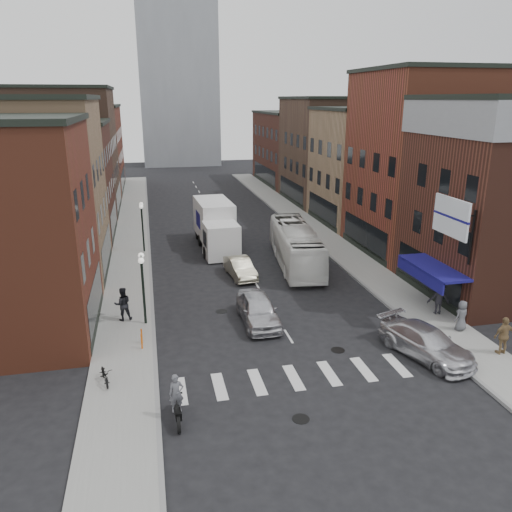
{
  "coord_description": "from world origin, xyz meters",
  "views": [
    {
      "loc": [
        -6.84,
        -22.04,
        12.09
      ],
      "look_at": [
        -0.59,
        6.41,
        2.85
      ],
      "focal_mm": 35.0,
      "sensor_mm": 36.0,
      "label": 1
    }
  ],
  "objects": [
    {
      "name": "ped_right_a",
      "position": [
        9.15,
        1.69,
        1.11
      ],
      "size": [
        1.36,
        0.91,
        1.92
      ],
      "primitive_type": "imported",
      "rotation": [
        0.0,
        0.0,
        2.88
      ],
      "color": "black",
      "rests_on": "sidewalk_right"
    },
    {
      "name": "ped_left_solo",
      "position": [
        -8.59,
        4.7,
        1.11
      ],
      "size": [
        1.0,
        0.66,
        1.93
      ],
      "primitive_type": "imported",
      "rotation": [
        0.0,
        0.0,
        3.28
      ],
      "color": "black",
      "rests_on": "sidewalk_left"
    },
    {
      "name": "sedan_left_far",
      "position": [
        -0.8,
        10.67,
        0.68
      ],
      "size": [
        1.86,
        4.26,
        1.36
      ],
      "primitive_type": "imported",
      "rotation": [
        0.0,
        0.0,
        0.1
      ],
      "color": "beige",
      "rests_on": "ground"
    },
    {
      "name": "parked_bicycle",
      "position": [
        -9.18,
        -1.86,
        0.55
      ],
      "size": [
        0.88,
        1.61,
        0.8
      ],
      "primitive_type": "imported",
      "rotation": [
        0.0,
        0.0,
        0.24
      ],
      "color": "black",
      "rests_on": "sidewalk_left"
    },
    {
      "name": "bldg_left_mid_a",
      "position": [
        -14.99,
        14.0,
        6.15
      ],
      "size": [
        10.3,
        10.2,
        12.3
      ],
      "color": "#9A7755",
      "rests_on": "ground"
    },
    {
      "name": "curb_right",
      "position": [
        7.0,
        22.0,
        0.0
      ],
      "size": [
        0.2,
        74.0,
        0.16
      ],
      "primitive_type": "cube",
      "color": "gray",
      "rests_on": "ground"
    },
    {
      "name": "bldg_left_far_a",
      "position": [
        -14.99,
        35.0,
        6.65
      ],
      "size": [
        10.3,
        12.2,
        13.3
      ],
      "color": "#4B3225",
      "rests_on": "ground"
    },
    {
      "name": "awning_blue",
      "position": [
        8.93,
        2.5,
        2.63
      ],
      "size": [
        1.8,
        5.0,
        0.78
      ],
      "color": "navy",
      "rests_on": "ground"
    },
    {
      "name": "bldg_left_mid_b",
      "position": [
        -14.99,
        24.0,
        5.15
      ],
      "size": [
        10.3,
        10.2,
        10.3
      ],
      "color": "#4E261C",
      "rests_on": "ground"
    },
    {
      "name": "transit_bus",
      "position": [
        3.78,
        12.4,
        1.52
      ],
      "size": [
        3.89,
        11.15,
        3.04
      ],
      "primitive_type": "imported",
      "rotation": [
        0.0,
        0.0,
        -0.12
      ],
      "color": "white",
      "rests_on": "ground"
    },
    {
      "name": "bike_rack",
      "position": [
        -7.6,
        1.3,
        0.55
      ],
      "size": [
        0.08,
        0.68,
        0.8
      ],
      "color": "#D8590C",
      "rests_on": "sidewalk_left"
    },
    {
      "name": "ped_right_c",
      "position": [
        9.17,
        -0.52,
        0.99
      ],
      "size": [
        0.93,
        0.74,
        1.68
      ],
      "primitive_type": "imported",
      "rotation": [
        0.0,
        0.0,
        3.42
      ],
      "color": "#57585E",
      "rests_on": "sidewalk_right"
    },
    {
      "name": "ped_right_b",
      "position": [
        9.6,
        -3.28,
        1.11
      ],
      "size": [
        1.16,
        0.63,
        1.92
      ],
      "primitive_type": "imported",
      "rotation": [
        0.0,
        0.0,
        3.2
      ],
      "color": "olive",
      "rests_on": "sidewalk_right"
    },
    {
      "name": "sidewalk_right",
      "position": [
        8.5,
        22.0,
        0.07
      ],
      "size": [
        3.0,
        74.0,
        0.15
      ],
      "primitive_type": "cube",
      "color": "gray",
      "rests_on": "ground"
    },
    {
      "name": "sedan_left_near",
      "position": [
        -1.22,
        3.0,
        0.82
      ],
      "size": [
        1.94,
        4.81,
        1.64
      ],
      "primitive_type": "imported",
      "rotation": [
        0.0,
        0.0,
        0.0
      ],
      "color": "silver",
      "rests_on": "ground"
    },
    {
      "name": "motorcycle_rider",
      "position": [
        -6.26,
        -5.13,
        0.97
      ],
      "size": [
        0.59,
        2.04,
        2.08
      ],
      "rotation": [
        0.0,
        0.0,
        0.05
      ],
      "color": "black",
      "rests_on": "ground"
    },
    {
      "name": "curb_car",
      "position": [
        5.93,
        -2.5,
        0.75
      ],
      "size": [
        3.58,
        5.55,
        1.5
      ],
      "primitive_type": "imported",
      "rotation": [
        0.0,
        0.0,
        0.31
      ],
      "color": "silver",
      "rests_on": "ground"
    },
    {
      "name": "bldg_right_mid_b",
      "position": [
        14.99,
        24.0,
        5.65
      ],
      "size": [
        10.3,
        10.2,
        11.3
      ],
      "color": "#9A7755",
      "rests_on": "ground"
    },
    {
      "name": "bldg_right_mid_a",
      "position": [
        15.0,
        14.0,
        7.15
      ],
      "size": [
        10.3,
        10.2,
        14.3
      ],
      "color": "brown",
      "rests_on": "ground"
    },
    {
      "name": "sidewalk_left",
      "position": [
        -8.5,
        22.0,
        0.07
      ],
      "size": [
        3.0,
        74.0,
        0.15
      ],
      "primitive_type": "cube",
      "color": "gray",
      "rests_on": "ground"
    },
    {
      "name": "box_truck",
      "position": [
        -1.44,
        18.12,
        1.9
      ],
      "size": [
        2.95,
        8.92,
        3.84
      ],
      "rotation": [
        0.0,
        0.0,
        0.05
      ],
      "color": "white",
      "rests_on": "ground"
    },
    {
      "name": "billboard_sign",
      "position": [
        8.59,
        0.5,
        6.13
      ],
      "size": [
        1.52,
        3.0,
        3.7
      ],
      "color": "black",
      "rests_on": "ground"
    },
    {
      "name": "bldg_right_far_a",
      "position": [
        14.99,
        35.0,
        6.15
      ],
      "size": [
        10.3,
        12.2,
        12.3
      ],
      "color": "#4B3225",
      "rests_on": "ground"
    },
    {
      "name": "bldg_left_far_b",
      "position": [
        -14.99,
        49.0,
        5.65
      ],
      "size": [
        10.3,
        16.2,
        11.3
      ],
      "color": "brown",
      "rests_on": "ground"
    },
    {
      "name": "curb_left",
      "position": [
        -7.0,
        22.0,
        0.0
      ],
      "size": [
        0.2,
        74.0,
        0.16
      ],
      "primitive_type": "cube",
      "color": "gray",
      "rests_on": "ground"
    },
    {
      "name": "ground",
      "position": [
        0.0,
        0.0,
        0.0
      ],
      "size": [
        160.0,
        160.0,
        0.0
      ],
      "primitive_type": "plane",
      "color": "black",
      "rests_on": "ground"
    },
    {
      "name": "streetlamp_far",
      "position": [
        -7.4,
        18.0,
        2.91
      ],
      "size": [
        0.32,
        1.22,
        4.11
      ],
      "color": "black",
      "rests_on": "ground"
    },
    {
      "name": "distant_tower",
      "position": [
        0.0,
        78.0,
        25.0
      ],
      "size": [
        14.0,
        14.0,
        50.0
      ],
      "primitive_type": "cube",
      "color": "#9399A0",
      "rests_on": "ground"
    },
    {
      "name": "bldg_right_far_b",
      "position": [
        14.99,
        49.0,
        5.15
      ],
      "size": [
        10.3,
        16.2,
        10.3
      ],
      "color": "#4E261C",
      "rests_on": "ground"
    },
    {
      "name": "crosswalk_stripes",
      "position": [
        0.0,
        -3.0,
        0.0
      ],
      "size": [
        12.0,
        2.2,
        0.01
      ],
      "primitive_type": "cube",
      "color": "silver",
      "rests_on": "ground"
    },
    {
      "name": "streetlamp_near",
      "position": [
        -7.4,
        4.0,
        2.91
      ],
      "size": [
        0.32,
        1.22,
        4.11
      ],
      "color": "black",
      "rests_on": "ground"
    },
    {
      "name": "bldg_right_corner",
      "position": [
        14.99,
        4.5,
        6.15
      ],
      "size": [
        10.3,
        9.2,
        12.3
      ],
      "color": "#4E261C",
      "rests_on": "ground"
    }
  ]
}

